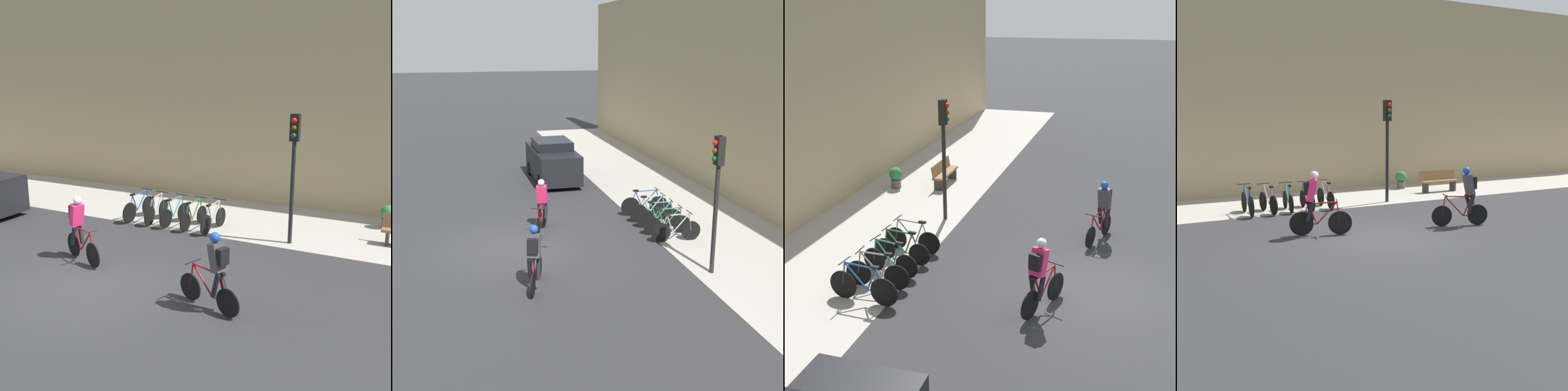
# 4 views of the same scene
# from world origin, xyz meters

# --- Properties ---
(ground) EXTENTS (200.00, 200.00, 0.00)m
(ground) POSITION_xyz_m (0.00, 0.00, 0.00)
(ground) COLOR #2B2B2D
(kerb_strip) EXTENTS (44.00, 4.50, 0.01)m
(kerb_strip) POSITION_xyz_m (0.00, 6.75, 0.00)
(kerb_strip) COLOR #A39E93
(kerb_strip) RESTS_ON ground
(building_facade) EXTENTS (44.00, 0.60, 8.51)m
(building_facade) POSITION_xyz_m (0.00, 9.30, 4.25)
(building_facade) COLOR tan
(building_facade) RESTS_ON ground
(cyclist_pink) EXTENTS (1.60, 0.73, 1.77)m
(cyclist_pink) POSITION_xyz_m (-1.30, 1.15, 0.95)
(cyclist_pink) COLOR black
(cyclist_pink) RESTS_ON ground
(cyclist_grey) EXTENTS (1.65, 0.66, 1.75)m
(cyclist_grey) POSITION_xyz_m (3.15, 0.16, 0.95)
(cyclist_grey) COLOR black
(cyclist_grey) RESTS_ON ground
(parked_bike_0) EXTENTS (0.46, 1.75, 0.98)m
(parked_bike_0) POSITION_xyz_m (-2.00, 5.05, 0.41)
(parked_bike_0) COLOR black
(parked_bike_0) RESTS_ON ground
(parked_bike_1) EXTENTS (0.46, 1.62, 0.95)m
(parked_bike_1) POSITION_xyz_m (-1.29, 5.05, 0.39)
(parked_bike_1) COLOR black
(parked_bike_1) RESTS_ON ground
(parked_bike_2) EXTENTS (0.46, 1.57, 0.95)m
(parked_bike_2) POSITION_xyz_m (-0.59, 5.05, 0.38)
(parked_bike_2) COLOR black
(parked_bike_2) RESTS_ON ground
(parked_bike_3) EXTENTS (0.46, 1.61, 0.93)m
(parked_bike_3) POSITION_xyz_m (0.11, 5.05, 0.38)
(parked_bike_3) COLOR black
(parked_bike_3) RESTS_ON ground
(parked_bike_4) EXTENTS (0.46, 1.63, 0.95)m
(parked_bike_4) POSITION_xyz_m (0.82, 5.05, 0.39)
(parked_bike_4) COLOR black
(parked_bike_4) RESTS_ON ground
(traffic_light_pole) EXTENTS (0.26, 0.30, 3.78)m
(traffic_light_pole) POSITION_xyz_m (3.32, 5.00, 2.61)
(traffic_light_pole) COLOR black
(traffic_light_pole) RESTS_ON ground
(bench) EXTENTS (1.78, 0.44, 0.89)m
(bench) POSITION_xyz_m (6.61, 6.24, 0.47)
(bench) COLOR brown
(bench) RESTS_ON ground
(potted_plant) EXTENTS (0.48, 0.48, 0.78)m
(potted_plant) POSITION_xyz_m (5.72, 7.81, 0.44)
(potted_plant) COLOR #56514C
(potted_plant) RESTS_ON ground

